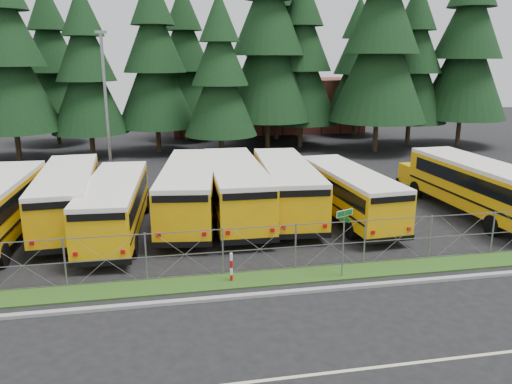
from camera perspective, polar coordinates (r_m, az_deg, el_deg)
ground at (r=22.14m, az=6.33°, el=-7.55°), size 120.00×120.00×0.00m
curb at (r=19.43m, az=9.01°, el=-10.81°), size 50.00×0.25×0.12m
grass_verge at (r=20.64m, az=7.71°, el=-9.24°), size 50.00×1.40×0.06m
road_lane_line at (r=15.55m, az=15.30°, el=-18.58°), size 50.00×0.12×0.01m
chainlink_fence at (r=20.88m, az=7.20°, el=-6.05°), size 44.00×0.10×2.00m
brick_building at (r=60.97m, az=0.93°, el=9.95°), size 22.00×10.00×6.00m
bus_1 at (r=27.51m, az=-20.60°, el=-0.66°), size 3.30×11.36×2.94m
bus_2 at (r=25.44m, az=-15.71°, el=-1.64°), size 3.13×10.87×2.82m
bus_3 at (r=26.95m, az=-7.50°, el=-0.02°), size 4.26×11.83×3.03m
bus_4 at (r=27.08m, az=-2.43°, el=0.19°), size 2.95×11.69×3.05m
bus_5 at (r=27.71m, az=3.36°, el=0.42°), size 3.45×11.43×2.95m
bus_6 at (r=27.32m, az=10.28°, el=-0.24°), size 3.22×10.64×2.75m
bus_east at (r=30.16m, az=23.55°, el=0.45°), size 3.27×11.67×3.03m
street_sign at (r=19.80m, az=10.01°, el=-4.18°), size 0.78×0.51×2.81m
striped_bollard at (r=19.63m, az=-2.84°, el=-8.62°), size 0.11×0.11×1.20m
light_standard at (r=34.54m, az=-16.75°, el=9.52°), size 0.70×0.35×10.14m
conifer_1 at (r=46.54m, az=-26.59°, el=13.75°), size 7.80×7.80×17.25m
conifer_2 at (r=45.89m, az=-18.83°, el=12.79°), size 6.56×6.56×14.51m
conifer_3 at (r=46.74m, az=-11.50°, el=14.19°), size 7.21×7.21×15.94m
conifer_4 at (r=42.94m, az=-4.14°, el=12.97°), size 6.25×6.25×13.81m
conifer_5 at (r=47.32m, az=1.39°, el=16.45°), size 8.68×8.68×19.19m
conifer_6 at (r=48.71m, az=5.25°, el=14.52°), size 7.26×7.26×16.06m
conifer_7 at (r=47.42m, az=14.12°, el=16.19°), size 8.80×8.80×19.46m
conifer_8 at (r=51.95m, az=17.53°, el=13.68°), size 7.05×7.05×15.59m
conifer_9 at (r=53.37m, az=22.97°, el=14.79°), size 8.37×8.37×18.50m
conifer_10 at (r=54.26m, az=-22.35°, el=13.33°), size 7.08×7.08×15.65m
conifer_11 at (r=53.50m, az=-8.16°, el=14.34°), size 7.14×7.14×15.79m
conifer_12 at (r=53.51m, az=2.45°, el=16.17°), size 8.58×8.58×18.97m
conifer_13 at (r=57.43m, az=11.50°, el=13.79°), size 6.74×6.74×14.90m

